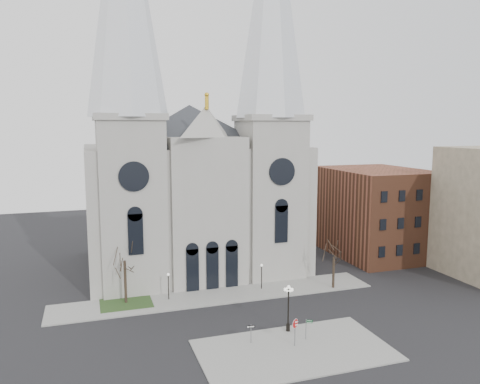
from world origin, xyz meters
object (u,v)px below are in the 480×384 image
object	(u,v)px
stop_sign	(295,326)
street_name_sign	(307,327)
one_way_sign	(251,330)
globe_lamp	(288,302)

from	to	relation	value
stop_sign	street_name_sign	xyz separation A→B (m)	(1.69, 0.89, -0.69)
stop_sign	one_way_sign	bearing A→B (deg)	143.00
stop_sign	globe_lamp	distance (m)	3.45
globe_lamp	street_name_sign	xyz separation A→B (m)	(0.97, -2.29, -1.82)
stop_sign	globe_lamp	bearing A→B (deg)	67.31
one_way_sign	street_name_sign	xyz separation A→B (m)	(5.44, -1.03, -0.05)
one_way_sign	globe_lamp	bearing A→B (deg)	22.52
stop_sign	street_name_sign	bearing A→B (deg)	17.82
street_name_sign	stop_sign	bearing A→B (deg)	-130.37
globe_lamp	street_name_sign	distance (m)	3.08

